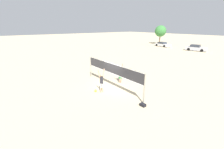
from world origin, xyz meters
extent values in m
plane|color=#C6B28C|center=(0.00, 0.00, 0.00)|extent=(200.00, 200.00, 0.00)
cylinder|color=gray|center=(-4.00, 0.00, 1.22)|extent=(0.12, 0.12, 2.45)
cylinder|color=gray|center=(4.00, 0.00, 1.22)|extent=(0.12, 0.12, 2.45)
cube|color=#2D2D33|center=(0.00, 0.00, 1.94)|extent=(7.88, 0.02, 1.01)
cube|color=white|center=(0.00, 0.00, 2.42)|extent=(7.88, 0.03, 0.06)
cube|color=white|center=(0.00, 0.00, 1.47)|extent=(7.88, 0.03, 0.06)
cylinder|color=tan|center=(0.31, -1.52, 0.25)|extent=(0.11, 0.11, 0.49)
cylinder|color=white|center=(0.31, -1.52, 0.69)|extent=(0.12, 0.12, 0.40)
cylinder|color=tan|center=(0.31, -1.32, 0.25)|extent=(0.11, 0.11, 0.49)
cylinder|color=white|center=(0.31, -1.32, 0.69)|extent=(0.12, 0.12, 0.40)
cylinder|color=#26262D|center=(0.31, -1.42, 1.21)|extent=(0.28, 0.28, 0.63)
sphere|color=tan|center=(0.31, -1.42, 1.65)|extent=(0.25, 0.25, 0.25)
cylinder|color=tan|center=(0.31, -1.67, 1.84)|extent=(0.08, 0.22, 0.71)
cylinder|color=tan|center=(0.31, -1.18, 1.84)|extent=(0.08, 0.22, 0.71)
cylinder|color=tan|center=(-0.50, 1.61, 0.23)|extent=(0.11, 0.11, 0.46)
cylinder|color=#267F3F|center=(-0.50, 1.61, 0.64)|extent=(0.12, 0.12, 0.37)
cylinder|color=tan|center=(-0.50, 1.41, 0.23)|extent=(0.11, 0.11, 0.46)
cylinder|color=#267F3F|center=(-0.50, 1.41, 0.64)|extent=(0.12, 0.12, 0.37)
cylinder|color=#26262D|center=(-0.50, 1.51, 1.13)|extent=(0.28, 0.28, 0.59)
sphere|color=tan|center=(-0.50, 1.51, 1.53)|extent=(0.23, 0.23, 0.23)
cylinder|color=tan|center=(-0.50, 1.74, 1.71)|extent=(0.08, 0.22, 0.66)
cylinder|color=tan|center=(-0.50, 1.27, 1.71)|extent=(0.08, 0.22, 0.66)
sphere|color=yellow|center=(-0.13, -1.80, 0.11)|extent=(0.22, 0.22, 0.22)
cube|color=black|center=(4.23, -0.35, 0.10)|extent=(0.45, 0.31, 0.20)
cube|color=#B7B7BC|center=(-5.40, 29.74, 0.52)|extent=(4.84, 2.64, 0.79)
cube|color=#2D333D|center=(-5.62, 29.70, 1.17)|extent=(2.34, 2.01, 0.52)
cylinder|color=black|center=(-4.17, 30.85, 0.32)|extent=(0.67, 0.34, 0.64)
cylinder|color=black|center=(-3.84, 29.19, 0.32)|extent=(0.67, 0.34, 0.64)
cylinder|color=black|center=(-6.96, 30.29, 0.32)|extent=(0.67, 0.34, 0.64)
cylinder|color=black|center=(-6.62, 28.64, 0.32)|extent=(0.67, 0.34, 0.64)
cube|color=silver|center=(-14.99, 30.25, 0.46)|extent=(4.71, 2.42, 0.66)
cube|color=#2D333D|center=(-15.21, 30.28, 1.02)|extent=(2.23, 1.97, 0.46)
cylinder|color=black|center=(-13.49, 30.97, 0.32)|extent=(0.66, 0.30, 0.64)
cylinder|color=black|center=(-13.71, 29.19, 0.32)|extent=(0.66, 0.30, 0.64)
cylinder|color=black|center=(-16.27, 31.31, 0.32)|extent=(0.66, 0.30, 0.64)
cylinder|color=black|center=(-16.49, 29.54, 0.32)|extent=(0.66, 0.30, 0.64)
cylinder|color=brown|center=(-19.01, 34.32, 1.57)|extent=(0.31, 0.31, 3.15)
sphere|color=#387A38|center=(-19.01, 34.32, 4.12)|extent=(3.52, 3.52, 3.52)
camera|label=1|loc=(10.71, -8.30, 5.79)|focal=24.00mm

